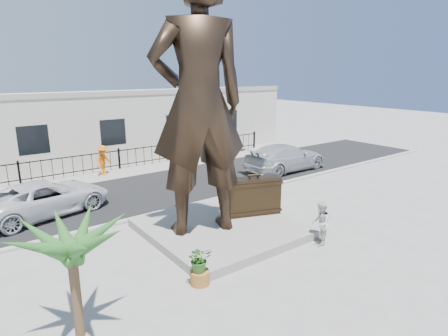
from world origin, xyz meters
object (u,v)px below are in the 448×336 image
(statue, at_px, (199,103))
(tourist, at_px, (320,223))
(car_white, at_px, (46,198))
(suitcase, at_px, (253,196))

(statue, distance_m, tourist, 5.85)
(car_white, bearing_deg, suitcase, -143.87)
(car_white, bearing_deg, statue, -157.67)
(suitcase, bearing_deg, statue, -160.04)
(tourist, bearing_deg, suitcase, -118.50)
(statue, bearing_deg, car_white, -39.06)
(tourist, height_order, car_white, tourist)
(suitcase, distance_m, tourist, 3.04)
(statue, bearing_deg, suitcase, -164.05)
(suitcase, height_order, tourist, suitcase)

